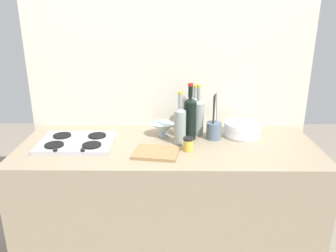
{
  "coord_description": "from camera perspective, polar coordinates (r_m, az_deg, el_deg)",
  "views": [
    {
      "loc": [
        0.02,
        -1.91,
        1.69
      ],
      "look_at": [
        0.0,
        0.0,
        1.02
      ],
      "focal_mm": 36.36,
      "sensor_mm": 36.0,
      "label": 1
    }
  ],
  "objects": [
    {
      "name": "counter_block",
      "position": [
        2.28,
        0.0,
        -13.65
      ],
      "size": [
        1.8,
        0.7,
        0.9
      ],
      "primitive_type": "cube",
      "color": "tan",
      "rests_on": "ground"
    },
    {
      "name": "backsplash_panel",
      "position": [
        2.37,
        0.08,
        4.46
      ],
      "size": [
        1.9,
        0.06,
        2.16
      ],
      "primitive_type": "cube",
      "color": "beige",
      "rests_on": "ground"
    },
    {
      "name": "stovetop_hob",
      "position": [
        2.14,
        -15.07,
        -2.67
      ],
      "size": [
        0.44,
        0.34,
        0.04
      ],
      "color": "#B2B2B7",
      "rests_on": "counter_block"
    },
    {
      "name": "plate_stack",
      "position": [
        2.24,
        12.3,
        -0.53
      ],
      "size": [
        0.24,
        0.24,
        0.09
      ],
      "color": "white",
      "rests_on": "counter_block"
    },
    {
      "name": "wine_bottle_leftmost",
      "position": [
        2.04,
        2.03,
        0.27
      ],
      "size": [
        0.07,
        0.07,
        0.33
      ],
      "color": "gray",
      "rests_on": "counter_block"
    },
    {
      "name": "wine_bottle_mid_left",
      "position": [
        2.12,
        3.7,
        1.49
      ],
      "size": [
        0.08,
        0.08,
        0.36
      ],
      "color": "black",
      "rests_on": "counter_block"
    },
    {
      "name": "wine_bottle_mid_right",
      "position": [
        2.2,
        5.05,
        1.67
      ],
      "size": [
        0.07,
        0.07,
        0.33
      ],
      "color": "gray",
      "rests_on": "counter_block"
    },
    {
      "name": "wine_bottle_rightmost",
      "position": [
        2.29,
        4.46,
        2.23
      ],
      "size": [
        0.07,
        0.07,
        0.31
      ],
      "color": "gray",
      "rests_on": "counter_block"
    },
    {
      "name": "mixing_bowl",
      "position": [
        2.18,
        -0.83,
        -0.5
      ],
      "size": [
        0.15,
        0.15,
        0.09
      ],
      "color": "silver",
      "rests_on": "counter_block"
    },
    {
      "name": "utensil_crock",
      "position": [
        2.16,
        7.71,
        -0.57
      ],
      "size": [
        0.1,
        0.1,
        0.3
      ],
      "color": "slate",
      "rests_on": "counter_block"
    },
    {
      "name": "condiment_jar_front",
      "position": [
        1.97,
        3.42,
        -3.05
      ],
      "size": [
        0.06,
        0.06,
        0.08
      ],
      "color": "gold",
      "rests_on": "counter_block"
    },
    {
      "name": "cutting_board",
      "position": [
        1.93,
        -1.95,
        -4.5
      ],
      "size": [
        0.27,
        0.23,
        0.02
      ],
      "primitive_type": "cube",
      "rotation": [
        0.0,
        0.0,
        -0.15
      ],
      "color": "#9E7A4C",
      "rests_on": "counter_block"
    }
  ]
}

